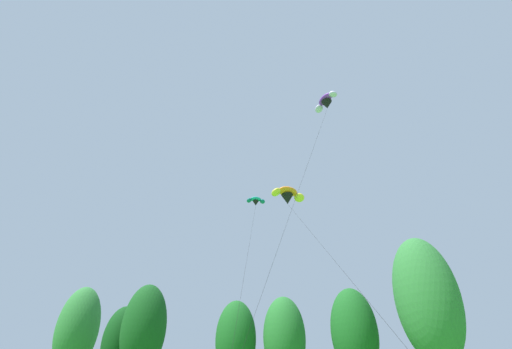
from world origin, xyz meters
TOP-DOWN VIEW (x-y plane):
  - treeline_tree_a at (-39.06, 47.61)m, footprint 5.85×5.85m
  - treeline_tree_b at (-30.11, 46.55)m, footprint 4.88×4.88m
  - treeline_tree_c at (-24.87, 43.82)m, footprint 5.39×5.39m
  - treeline_tree_d at (-13.77, 46.59)m, footprint 4.79×4.79m
  - treeline_tree_e at (-7.90, 46.86)m, footprint 4.81×4.81m
  - treeline_tree_f at (0.01, 45.68)m, footprint 4.83×4.83m
  - treeline_tree_g at (7.42, 42.82)m, footprint 5.86×5.86m
  - parafoil_kite_high_purple at (1.67, 30.69)m, footprint 7.06×9.97m
  - parafoil_kite_mid_orange at (-3.58, 34.60)m, footprint 10.31×17.66m
  - parafoil_kite_far_teal at (-9.18, 40.83)m, footprint 6.37×19.60m

SIDE VIEW (x-z plane):
  - treeline_tree_d at x=-13.77m, z-range 1.16..12.22m
  - treeline_tree_e at x=-7.90m, z-range 1.17..12.32m
  - treeline_tree_f at x=0.01m, z-range 1.18..12.42m
  - treeline_tree_b at x=-30.11m, z-range 1.20..12.61m
  - treeline_tree_c at x=-24.87m, z-range 1.40..14.70m
  - treeline_tree_a at x=-39.06m, z-range 1.58..16.57m
  - treeline_tree_g at x=7.42m, z-range 1.59..16.64m
  - parafoil_kite_mid_orange at x=-3.58m, z-range 9.40..26.72m
  - parafoil_kite_far_teal at x=-9.18m, z-range 10.95..31.71m
  - parafoil_kite_high_purple at x=1.67m, z-range 12.87..37.67m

